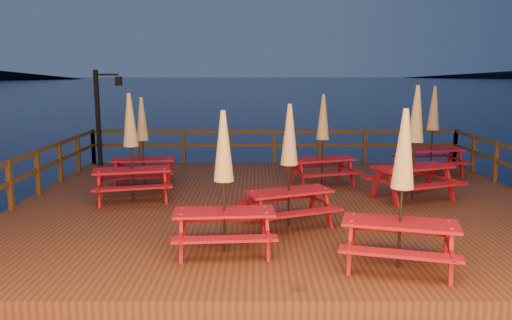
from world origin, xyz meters
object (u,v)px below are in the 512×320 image
object	(u,v)px
lamp_post	(103,109)
picnic_table_1	(433,129)
picnic_table_0	(402,187)
picnic_table_2	(323,139)

from	to	relation	value
lamp_post	picnic_table_1	size ratio (longest dim) A/B	1.18
picnic_table_0	picnic_table_1	xyz separation A→B (m)	(2.87, 6.93, 0.06)
picnic_table_0	picnic_table_2	distance (m)	5.58
picnic_table_1	picnic_table_2	distance (m)	3.60
picnic_table_0	picnic_table_2	size ratio (longest dim) A/B	1.02
lamp_post	picnic_table_2	bearing A→B (deg)	-23.53
lamp_post	picnic_table_0	distance (m)	10.93
picnic_table_0	picnic_table_1	world-z (taller)	picnic_table_1
picnic_table_1	picnic_table_2	world-z (taller)	picnic_table_1
picnic_table_1	picnic_table_2	bearing A→B (deg)	-163.98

